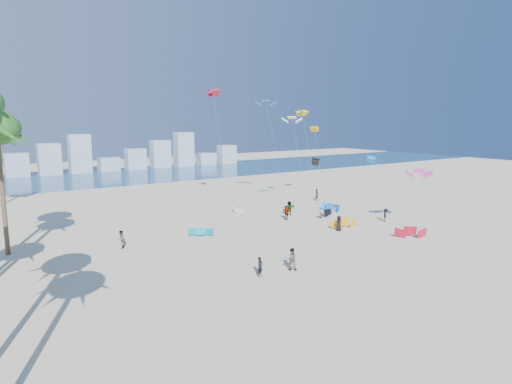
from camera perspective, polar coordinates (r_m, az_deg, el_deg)
ground at (r=31.98m, az=12.07°, el=-12.38°), size 220.00×220.00×0.00m
ocean at (r=95.56m, az=-20.87°, el=1.67°), size 220.00×220.00×0.00m
kitesurfer_near at (r=33.94m, az=0.52°, el=-9.50°), size 0.65×0.53×1.52m
kitesurfer_mid at (r=35.40m, az=4.55°, el=-8.51°), size 1.09×1.06×1.78m
kitesurfers_far at (r=51.54m, az=4.54°, el=-2.89°), size 31.94×15.36×1.77m
grounded_kites at (r=51.35m, az=7.72°, el=-3.41°), size 21.38×22.42×1.01m
flying_kites at (r=55.88m, az=6.13°, el=8.43°), size 17.15×27.14×15.97m
distant_skyline at (r=104.71m, az=-22.89°, el=3.86°), size 85.00×3.00×8.40m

